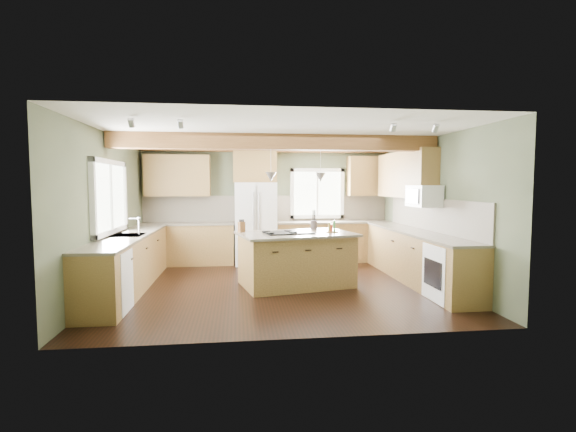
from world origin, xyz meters
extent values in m
plane|color=black|center=(0.00, 0.00, 0.00)|extent=(5.60, 5.60, 0.00)
plane|color=silver|center=(0.00, 0.00, 2.60)|extent=(5.60, 5.60, 0.00)
plane|color=#464F38|center=(0.00, 2.50, 1.30)|extent=(5.60, 0.00, 5.60)
plane|color=#464F38|center=(-2.80, 0.00, 1.30)|extent=(0.00, 5.00, 5.00)
plane|color=#464F38|center=(2.80, 0.00, 1.30)|extent=(0.00, 5.00, 5.00)
cube|color=brown|center=(0.00, 0.02, 2.47)|extent=(5.55, 0.26, 0.26)
cube|color=brown|center=(0.00, 2.40, 2.54)|extent=(5.55, 0.20, 0.10)
cube|color=brown|center=(0.00, 2.48, 1.21)|extent=(5.58, 0.03, 0.58)
cube|color=brown|center=(2.78, 0.05, 1.21)|extent=(0.03, 3.70, 0.58)
cube|color=brown|center=(-1.79, 2.20, 0.44)|extent=(2.02, 0.60, 0.88)
cube|color=brown|center=(-1.79, 2.20, 0.90)|extent=(2.06, 0.64, 0.04)
cube|color=brown|center=(1.49, 2.20, 0.44)|extent=(2.62, 0.60, 0.88)
cube|color=brown|center=(1.49, 2.20, 0.90)|extent=(2.66, 0.64, 0.04)
cube|color=brown|center=(-2.50, 0.05, 0.44)|extent=(0.60, 3.70, 0.88)
cube|color=brown|center=(-2.50, 0.05, 0.90)|extent=(0.64, 3.74, 0.04)
cube|color=brown|center=(2.50, 0.05, 0.44)|extent=(0.60, 3.70, 0.88)
cube|color=brown|center=(2.50, 0.05, 0.90)|extent=(0.64, 3.74, 0.04)
cube|color=brown|center=(-1.99, 2.33, 1.95)|extent=(1.40, 0.35, 0.90)
cube|color=brown|center=(-0.30, 2.33, 2.15)|extent=(0.96, 0.35, 0.70)
cube|color=brown|center=(2.62, 0.90, 1.95)|extent=(0.35, 2.20, 0.90)
cube|color=brown|center=(2.30, 2.33, 1.95)|extent=(0.90, 0.35, 0.90)
cube|color=white|center=(-2.78, 0.05, 1.55)|extent=(0.04, 1.60, 1.05)
cube|color=white|center=(1.15, 2.48, 1.55)|extent=(1.10, 0.04, 1.00)
cube|color=#262628|center=(-2.50, 0.05, 0.91)|extent=(0.50, 0.65, 0.03)
cylinder|color=#B2B2B7|center=(-2.32, 0.05, 1.05)|extent=(0.02, 0.02, 0.28)
cube|color=white|center=(-2.49, -1.25, 0.43)|extent=(0.60, 0.60, 0.84)
cube|color=white|center=(2.49, -1.25, 0.43)|extent=(0.60, 0.72, 0.84)
cube|color=white|center=(2.58, -0.05, 1.55)|extent=(0.40, 0.70, 0.38)
cone|color=#B2B2B7|center=(-0.13, -0.08, 1.88)|extent=(0.18, 0.18, 0.16)
cone|color=#B2B2B7|center=(0.75, 0.11, 1.88)|extent=(0.18, 0.18, 0.16)
cube|color=silver|center=(-0.30, 2.12, 0.90)|extent=(0.90, 0.74, 1.80)
cube|color=olive|center=(0.31, 0.02, 0.44)|extent=(2.01, 1.47, 0.88)
cube|color=brown|center=(0.31, 0.02, 0.90)|extent=(2.15, 1.61, 0.04)
cube|color=black|center=(0.16, -0.02, 0.93)|extent=(0.88, 0.68, 0.02)
cube|color=brown|center=(-0.63, 0.24, 1.01)|extent=(0.13, 0.13, 0.18)
cylinder|color=#38322D|center=(0.72, 0.55, 1.00)|extent=(0.15, 0.15, 0.16)
camera|label=1|loc=(-0.70, -7.07, 1.74)|focal=26.00mm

